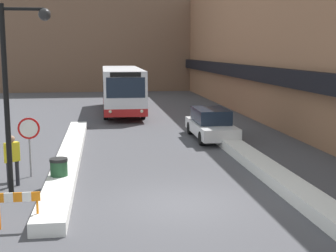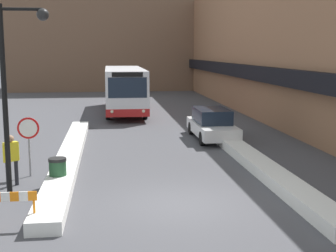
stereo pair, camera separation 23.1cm
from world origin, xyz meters
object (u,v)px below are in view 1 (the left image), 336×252
object	(u,v)px
stop_sign	(29,134)
street_lamp	(16,79)
trash_bin	(59,172)
pedestrian	(12,156)
parked_car_front	(211,124)
city_bus	(122,89)
construction_barricade	(18,203)

from	to	relation	value
stop_sign	street_lamp	xyz separation A→B (m)	(0.08, -2.43, 2.08)
street_lamp	trash_bin	world-z (taller)	street_lamp
pedestrian	parked_car_front	bearing A→B (deg)	4.98
city_bus	parked_car_front	distance (m)	11.70
street_lamp	stop_sign	bearing A→B (deg)	91.86
construction_barricade	city_bus	bearing A→B (deg)	80.90
parked_car_front	pedestrian	size ratio (longest dim) A/B	2.84
parked_car_front	stop_sign	xyz separation A→B (m)	(-7.99, -6.19, 0.76)
parked_car_front	stop_sign	size ratio (longest dim) A/B	2.28
parked_car_front	construction_barricade	bearing A→B (deg)	-124.00
pedestrian	trash_bin	bearing A→B (deg)	-45.00
stop_sign	construction_barricade	size ratio (longest dim) A/B	1.93
construction_barricade	street_lamp	bearing A→B (deg)	97.72
trash_bin	construction_barricade	size ratio (longest dim) A/B	0.86
street_lamp	pedestrian	size ratio (longest dim) A/B	3.37
parked_car_front	construction_barricade	world-z (taller)	parked_car_front
street_lamp	trash_bin	size ratio (longest dim) A/B	6.07
construction_barricade	stop_sign	bearing A→B (deg)	94.90
parked_car_front	trash_bin	distance (m)	10.24
parked_car_front	pedestrian	bearing A→B (deg)	-138.75
city_bus	pedestrian	world-z (taller)	city_bus
pedestrian	stop_sign	bearing A→B (deg)	35.15
city_bus	parked_car_front	xyz separation A→B (m)	(4.01, -10.95, -0.97)
trash_bin	pedestrian	bearing A→B (deg)	171.26
city_bus	street_lamp	size ratio (longest dim) A/B	1.96
stop_sign	construction_barricade	distance (m)	5.11
stop_sign	construction_barricade	bearing A→B (deg)	-85.10
parked_car_front	trash_bin	xyz separation A→B (m)	(-6.88, -7.58, -0.29)
city_bus	parked_car_front	size ratio (longest dim) A/B	2.33
stop_sign	parked_car_front	bearing A→B (deg)	37.76
stop_sign	construction_barricade	xyz separation A→B (m)	(0.43, -5.02, -0.87)
city_bus	stop_sign	size ratio (longest dim) A/B	5.33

